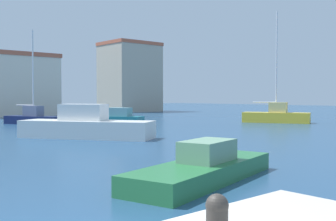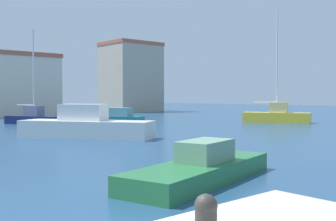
# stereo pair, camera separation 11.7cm
# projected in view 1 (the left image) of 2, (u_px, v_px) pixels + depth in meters

# --- Properties ---
(water) EXTENTS (160.00, 160.00, 0.00)m
(water) POSITION_uv_depth(u_px,v_px,m) (127.00, 128.00, 30.12)
(water) COLOR navy
(water) RESTS_ON ground
(mooring_bollard) EXTENTS (0.21, 0.21, 0.55)m
(mooring_bollard) POSITION_uv_depth(u_px,v_px,m) (217.00, 221.00, 3.75)
(mooring_bollard) COLOR #38332D
(mooring_bollard) RESTS_ON pier_quay
(motorboat_white_far_right) EXTENTS (5.81, 7.31, 1.88)m
(motorboat_white_far_right) POSITION_uv_depth(u_px,v_px,m) (86.00, 126.00, 22.86)
(motorboat_white_far_right) COLOR white
(motorboat_white_far_right) RESTS_ON water
(motorboat_green_inner_mooring) EXTENTS (5.90, 3.11, 1.09)m
(motorboat_green_inner_mooring) POSITION_uv_depth(u_px,v_px,m) (204.00, 168.00, 11.28)
(motorboat_green_inner_mooring) COLOR #28703D
(motorboat_green_inner_mooring) RESTS_ON water
(motorboat_teal_behind_lamppost) EXTENTS (3.63, 4.90, 1.45)m
(motorboat_teal_behind_lamppost) POSITION_uv_depth(u_px,v_px,m) (113.00, 120.00, 31.48)
(motorboat_teal_behind_lamppost) COLOR #1E707A
(motorboat_teal_behind_lamppost) RESTS_ON water
(sailboat_yellow_distant_north) EXTENTS (4.04, 5.84, 9.74)m
(sailboat_yellow_distant_north) POSITION_uv_depth(u_px,v_px,m) (276.00, 115.00, 36.11)
(sailboat_yellow_distant_north) COLOR gold
(sailboat_yellow_distant_north) RESTS_ON water
(sailboat_navy_far_left) EXTENTS (3.42, 5.31, 7.81)m
(sailboat_navy_far_left) POSITION_uv_depth(u_px,v_px,m) (33.00, 118.00, 34.16)
(sailboat_navy_far_left) COLOR #19234C
(sailboat_navy_far_left) RESTS_ON water
(warehouse_block) EXTENTS (12.06, 7.28, 7.44)m
(warehouse_block) POSITION_uv_depth(u_px,v_px,m) (1.00, 84.00, 48.73)
(warehouse_block) COLOR beige
(warehouse_block) RESTS_ON ground
(harbor_office) EXTENTS (7.73, 6.83, 10.42)m
(harbor_office) POSITION_uv_depth(u_px,v_px,m) (130.00, 77.00, 62.60)
(harbor_office) COLOR #B2A893
(harbor_office) RESTS_ON ground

